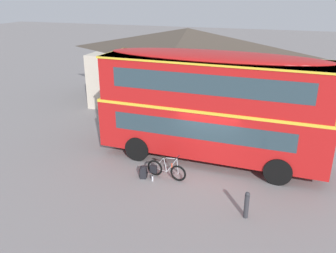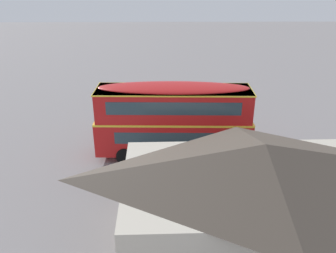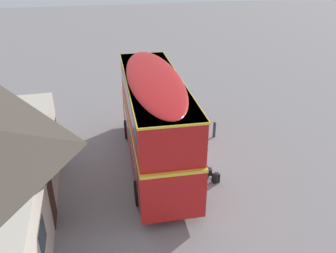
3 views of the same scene
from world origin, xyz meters
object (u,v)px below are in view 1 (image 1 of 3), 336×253
object	(u,v)px
kerb_bollard	(247,204)
double_decker_bus	(212,103)
backpack_on_ground	(143,172)
touring_bicycle	(165,170)
water_bottle_clear_plastic	(152,178)

from	to	relation	value
kerb_bollard	double_decker_bus	bearing A→B (deg)	118.21
double_decker_bus	kerb_bollard	world-z (taller)	double_decker_bus
backpack_on_ground	kerb_bollard	size ratio (longest dim) A/B	0.52
touring_bicycle	kerb_bollard	xyz separation A→B (m)	(3.43, -1.63, 0.13)
double_decker_bus	backpack_on_ground	size ratio (longest dim) A/B	19.19
backpack_on_ground	kerb_bollard	xyz separation A→B (m)	(4.25, -1.38, 0.24)
backpack_on_ground	water_bottle_clear_plastic	world-z (taller)	backpack_on_ground
touring_bicycle	backpack_on_ground	xyz separation A→B (m)	(-0.82, -0.25, -0.11)
double_decker_bus	touring_bicycle	xyz separation A→B (m)	(-1.35, -2.24, -2.27)
touring_bicycle	backpack_on_ground	bearing A→B (deg)	-163.03
double_decker_bus	water_bottle_clear_plastic	size ratio (longest dim) A/B	40.45
touring_bicycle	kerb_bollard	bearing A→B (deg)	-25.41
backpack_on_ground	water_bottle_clear_plastic	distance (m)	0.49
double_decker_bus	water_bottle_clear_plastic	distance (m)	4.04
backpack_on_ground	touring_bicycle	bearing A→B (deg)	16.97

